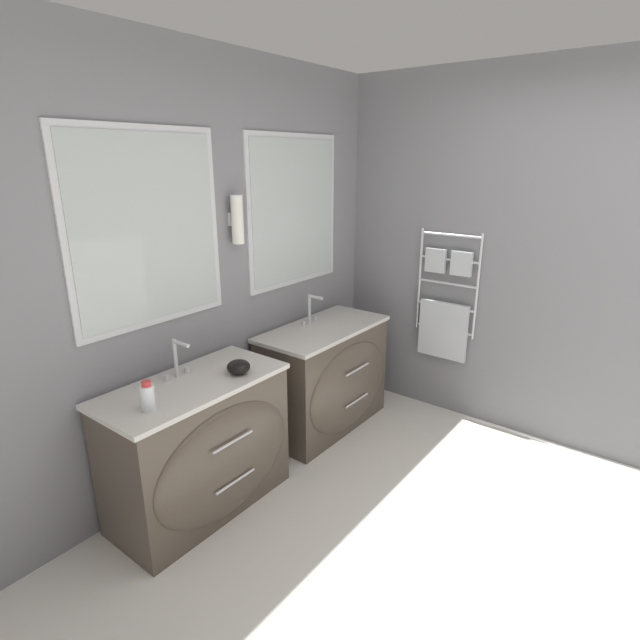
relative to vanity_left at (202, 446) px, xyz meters
The scene contains 9 objects.
ground_plane 1.86m from the vanity_left, 78.00° to the right, with size 16.00×16.00×0.00m, color silver.
wall_back 1.04m from the vanity_left, 40.86° to the left, with size 4.87×0.16×2.60m.
wall_right 2.37m from the vanity_left, 22.19° to the right, with size 0.13×4.12×2.60m.
vanity_left is the anchor object (origin of this frame).
vanity_right 1.20m from the vanity_left, ahead, with size 1.05×0.56×0.80m.
faucet_left 0.52m from the vanity_left, 90.00° to the left, with size 0.17×0.14×0.22m.
faucet_right 1.31m from the vanity_left, ahead, with size 0.17×0.14×0.22m.
toiletry_bottle 0.57m from the vanity_left, behind, with size 0.07×0.07×0.15m.
amenity_bowl 0.50m from the vanity_left, 18.73° to the right, with size 0.14×0.14×0.08m.
Camera 1 is at (-1.94, -0.27, 1.97)m, focal length 28.00 mm.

